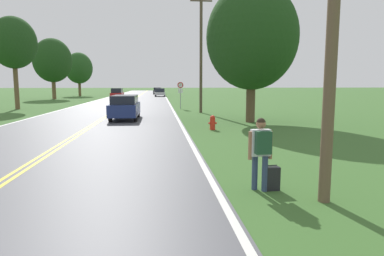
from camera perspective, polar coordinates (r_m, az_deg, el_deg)
The scene contains 14 objects.
hitchhiker_person at distance 7.88m, azimuth 11.43°, elevation -3.08°, with size 0.57×0.41×1.68m.
suitcase at distance 8.14m, azimuth 13.03°, elevation -8.22°, with size 0.40×0.20×0.60m.
fire_hydrant at distance 18.18m, azimuth 3.44°, elevation 0.93°, with size 0.44×0.28×0.77m.
traffic_sign at distance 33.40m, azimuth -1.95°, elevation 6.59°, with size 0.60×0.10×2.60m.
utility_pole_foreground at distance 7.54m, azimuth 22.52°, elevation 17.47°, with size 1.80×0.24×7.36m.
utility_pole_midground at distance 29.01m, azimuth 1.51°, elevation 12.52°, with size 1.80×0.24×9.73m.
tree_left_verge at distance 36.95m, azimuth -27.61°, elevation 12.44°, with size 4.19×4.19×8.66m.
tree_behind_sign at distance 58.53m, azimuth -22.24°, elevation 10.37°, with size 5.90×5.90×9.43m.
tree_right_cluster at distance 22.21m, azimuth 9.97°, elevation 14.70°, with size 5.68×5.68×8.58m.
tree_far_back at distance 71.38m, azimuth -18.34°, elevation 9.45°, with size 5.24×5.24×8.47m.
car_dark_blue_suv_nearest at distance 23.82m, azimuth -11.11°, elevation 3.53°, with size 1.82×4.76×1.65m.
car_red_hatchback_approaching at distance 56.59m, azimuth -12.37°, elevation 5.68°, with size 1.81×4.15×1.71m.
car_silver_sedan_mid_near at distance 65.87m, azimuth -5.33°, elevation 5.94°, with size 2.12×4.06×1.54m.
car_dark_grey_suv_mid_far at distance 80.10m, azimuth -5.79°, elevation 6.23°, with size 1.93×4.52×1.54m.
Camera 1 is at (3.89, -2.94, 2.44)m, focal length 32.00 mm.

